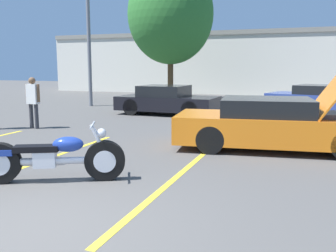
{
  "coord_description": "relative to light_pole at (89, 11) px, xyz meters",
  "views": [
    {
      "loc": [
        3.07,
        -3.29,
        1.92
      ],
      "look_at": [
        0.63,
        3.38,
        0.8
      ],
      "focal_mm": 40.0,
      "sensor_mm": 36.0,
      "label": 1
    }
  ],
  "objects": [
    {
      "name": "motorcycle",
      "position": [
        5.99,
        -11.06,
        -4.15
      ],
      "size": [
        2.23,
        1.22,
        0.98
      ],
      "rotation": [
        0.0,
        0.0,
        0.46
      ],
      "color": "black",
      "rests_on": "ground"
    },
    {
      "name": "spectator_near_motorcycle",
      "position": [
        1.94,
        -6.63,
        -3.61
      ],
      "size": [
        0.52,
        0.21,
        1.61
      ],
      "color": "#333338",
      "rests_on": "ground"
    },
    {
      "name": "parking_stripe_middle",
      "position": [
        4.88,
        -10.06,
        -4.56
      ],
      "size": [
        0.12,
        5.79,
        0.01
      ],
      "primitive_type": "cube",
      "color": "yellow",
      "rests_on": "ground"
    },
    {
      "name": "ground_plane",
      "position": [
        6.84,
        -12.85,
        -4.56
      ],
      "size": [
        80.0,
        80.0,
        0.0
      ],
      "primitive_type": "plane",
      "color": "#514F4C"
    },
    {
      "name": "show_car_hood_open",
      "position": [
        9.29,
        -7.13,
        -3.96
      ],
      "size": [
        4.74,
        2.44,
        2.12
      ],
      "rotation": [
        0.0,
        0.0,
        0.13
      ],
      "color": "orange",
      "rests_on": "ground"
    },
    {
      "name": "parking_stripe_back",
      "position": [
        7.87,
        -10.06,
        -4.56
      ],
      "size": [
        0.12,
        5.79,
        0.01
      ],
      "primitive_type": "cube",
      "color": "yellow",
      "rests_on": "ground"
    },
    {
      "name": "parked_car_left_row",
      "position": [
        4.64,
        -1.79,
        -4.0
      ],
      "size": [
        4.07,
        2.06,
        1.18
      ],
      "rotation": [
        0.0,
        0.0,
        -0.03
      ],
      "color": "black",
      "rests_on": "ground"
    },
    {
      "name": "parked_car_mid_row",
      "position": [
        10.85,
        0.1,
        -3.98
      ],
      "size": [
        5.11,
        3.21,
        1.2
      ],
      "rotation": [
        0.0,
        0.0,
        -0.3
      ],
      "color": "navy",
      "rests_on": "ground"
    },
    {
      "name": "light_pole",
      "position": [
        0.0,
        0.0,
        0.0
      ],
      "size": [
        1.21,
        0.28,
        8.35
      ],
      "color": "slate",
      "rests_on": "ground"
    },
    {
      "name": "tree_background",
      "position": [
        2.72,
        3.98,
        0.23
      ],
      "size": [
        4.74,
        4.74,
        7.52
      ],
      "color": "brown",
      "rests_on": "ground"
    },
    {
      "name": "far_building",
      "position": [
        6.84,
        11.76,
        -2.22
      ],
      "size": [
        32.0,
        4.2,
        4.4
      ],
      "color": "beige",
      "rests_on": "ground"
    }
  ]
}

